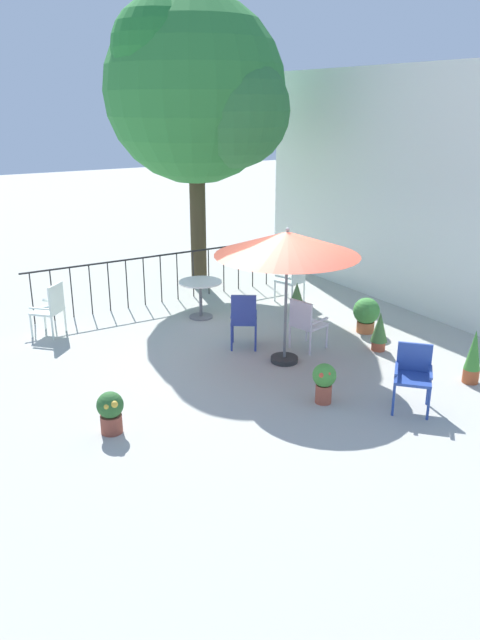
# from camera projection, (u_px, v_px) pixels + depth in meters

# --- Properties ---
(ground_plane) EXTENTS (60.00, 60.00, 0.00)m
(ground_plane) POSITION_uv_depth(u_px,v_px,m) (252.00, 360.00, 10.04)
(ground_plane) COLOR #AEADA3
(villa_facade) EXTENTS (10.73, 0.30, 4.64)m
(villa_facade) POSITION_uv_depth(u_px,v_px,m) (447.00, 197.00, 11.29)
(villa_facade) COLOR white
(villa_facade) RESTS_ON ground
(terrace_railing) EXTENTS (0.03, 5.60, 1.01)m
(terrace_railing) POSITION_uv_depth(u_px,v_px,m) (161.00, 270.00, 12.69)
(terrace_railing) COLOR black
(terrace_railing) RESTS_ON ground
(shade_tree) EXTENTS (3.94, 3.75, 6.05)m
(shade_tree) POSITION_uv_depth(u_px,v_px,m) (198.00, 90.00, 12.62)
(shade_tree) COLOR #423822
(shade_tree) RESTS_ON ground
(patio_umbrella_0) EXTENTS (2.24, 2.24, 2.19)m
(patio_umbrella_0) POSITION_uv_depth(u_px,v_px,m) (287.00, 244.00, 9.32)
(patio_umbrella_0) COLOR #2D2D2D
(patio_umbrella_0) RESTS_ON ground
(cafe_table_0) EXTENTS (0.82, 0.82, 0.73)m
(cafe_table_0) POSITION_uv_depth(u_px,v_px,m) (201.00, 292.00, 11.83)
(cafe_table_0) COLOR white
(cafe_table_0) RESTS_ON ground
(patio_chair_0) EXTENTS (0.69, 0.69, 0.89)m
(patio_chair_0) POSITION_uv_depth(u_px,v_px,m) (413.00, 372.00, 8.30)
(patio_chair_0) COLOR #2B479C
(patio_chair_0) RESTS_ON ground
(patio_chair_1) EXTENTS (0.58, 0.58, 0.88)m
(patio_chair_1) POSITION_uv_depth(u_px,v_px,m) (306.00, 321.00, 10.29)
(patio_chair_1) COLOR silver
(patio_chair_1) RESTS_ON ground
(patio_chair_2) EXTENTS (0.60, 0.57, 0.95)m
(patio_chair_2) POSITION_uv_depth(u_px,v_px,m) (293.00, 278.00, 12.75)
(patio_chair_2) COLOR white
(patio_chair_2) RESTS_ON ground
(patio_chair_3) EXTENTS (0.60, 0.60, 0.98)m
(patio_chair_3) POSITION_uv_depth(u_px,v_px,m) (244.00, 317.00, 10.30)
(patio_chair_3) COLOR #30419B
(patio_chair_3) RESTS_ON ground
(patio_chair_4) EXTENTS (0.66, 0.66, 0.95)m
(patio_chair_4) POSITION_uv_depth(u_px,v_px,m) (51.00, 306.00, 10.94)
(patio_chair_4) COLOR white
(patio_chair_4) RESTS_ON ground
(potted_plant_0) EXTENTS (0.35, 0.34, 0.55)m
(potted_plant_0) POSITION_uv_depth(u_px,v_px,m) (110.00, 411.00, 7.73)
(potted_plant_0) COLOR brown
(potted_plant_0) RESTS_ON ground
(potted_plant_1) EXTENTS (0.33, 0.33, 0.58)m
(potted_plant_1) POSITION_uv_depth(u_px,v_px,m) (324.00, 380.00, 8.50)
(potted_plant_1) COLOR #B1533C
(potted_plant_1) RESTS_ON ground
(potted_plant_2) EXTENTS (0.28, 0.28, 0.67)m
(potted_plant_2) POSITION_uv_depth(u_px,v_px,m) (379.00, 330.00, 10.31)
(potted_plant_2) COLOR #BB5436
(potted_plant_2) RESTS_ON ground
(potted_plant_3) EXTENTS (0.24, 0.24, 0.83)m
(potted_plant_3) POSITION_uv_depth(u_px,v_px,m) (473.00, 357.00, 9.09)
(potted_plant_3) COLOR #AF512C
(potted_plant_3) RESTS_ON ground
(potted_plant_4) EXTENTS (0.48, 0.48, 0.65)m
(potted_plant_4) POSITION_uv_depth(u_px,v_px,m) (366.00, 313.00, 11.12)
(potted_plant_4) COLOR #C56D3E
(potted_plant_4) RESTS_ON ground
(potted_plant_5) EXTENTS (0.27, 0.27, 0.63)m
(potted_plant_5) POSITION_uv_depth(u_px,v_px,m) (297.00, 297.00, 12.16)
(potted_plant_5) COLOR #AF5F3E
(potted_plant_5) RESTS_ON ground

